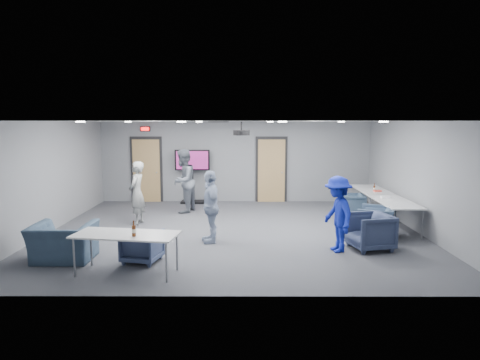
{
  "coord_description": "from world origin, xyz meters",
  "views": [
    {
      "loc": [
        0.19,
        -10.32,
        2.69
      ],
      "look_at": [
        0.15,
        0.56,
        1.2
      ],
      "focal_mm": 32.0,
      "sensor_mm": 36.0,
      "label": 1
    }
  ],
  "objects_px": {
    "chair_front_a": "(142,246)",
    "bottle_front": "(134,231)",
    "chair_front_b": "(63,242)",
    "table_right_b": "(395,203)",
    "person_c": "(211,207)",
    "projector": "(241,133)",
    "person_a": "(137,193)",
    "table_right_a": "(372,191)",
    "person_b": "(183,181)",
    "table_front_left": "(126,236)",
    "chair_right_a": "(352,205)",
    "person_d": "(338,214)",
    "bottle_right": "(374,188)",
    "chair_right_c": "(369,232)",
    "tv_stand": "(192,173)",
    "chair_right_b": "(376,222)"
  },
  "relations": [
    {
      "from": "person_a",
      "to": "tv_stand",
      "type": "distance_m",
      "value": 3.22
    },
    {
      "from": "chair_right_a",
      "to": "chair_right_b",
      "type": "distance_m",
      "value": 2.26
    },
    {
      "from": "table_right_a",
      "to": "chair_right_a",
      "type": "bearing_deg",
      "value": 114.9
    },
    {
      "from": "chair_front_b",
      "to": "tv_stand",
      "type": "height_order",
      "value": "tv_stand"
    },
    {
      "from": "person_d",
      "to": "bottle_right",
      "type": "bearing_deg",
      "value": 140.05
    },
    {
      "from": "projector",
      "to": "person_c",
      "type": "bearing_deg",
      "value": -132.3
    },
    {
      "from": "person_a",
      "to": "chair_front_b",
      "type": "xyz_separation_m",
      "value": [
        -0.72,
        -3.01,
        -0.46
      ]
    },
    {
      "from": "person_c",
      "to": "table_front_left",
      "type": "relative_size",
      "value": 0.85
    },
    {
      "from": "chair_right_c",
      "to": "chair_front_b",
      "type": "xyz_separation_m",
      "value": [
        -6.17,
        -0.77,
        -0.02
      ]
    },
    {
      "from": "tv_stand",
      "to": "person_c",
      "type": "bearing_deg",
      "value": -78.75
    },
    {
      "from": "person_a",
      "to": "person_b",
      "type": "height_order",
      "value": "person_b"
    },
    {
      "from": "table_front_left",
      "to": "bottle_front",
      "type": "distance_m",
      "value": 0.29
    },
    {
      "from": "chair_right_c",
      "to": "person_b",
      "type": "bearing_deg",
      "value": -143.08
    },
    {
      "from": "chair_front_a",
      "to": "table_right_b",
      "type": "relative_size",
      "value": 0.35
    },
    {
      "from": "chair_front_a",
      "to": "table_front_left",
      "type": "xyz_separation_m",
      "value": [
        -0.13,
        -0.65,
        0.37
      ]
    },
    {
      "from": "chair_front_b",
      "to": "person_b",
      "type": "bearing_deg",
      "value": -110.72
    },
    {
      "from": "person_c",
      "to": "projector",
      "type": "bearing_deg",
      "value": 146.25
    },
    {
      "from": "chair_right_c",
      "to": "chair_right_b",
      "type": "bearing_deg",
      "value": 142.29
    },
    {
      "from": "person_c",
      "to": "chair_front_b",
      "type": "height_order",
      "value": "person_c"
    },
    {
      "from": "chair_right_c",
      "to": "chair_front_b",
      "type": "relative_size",
      "value": 0.75
    },
    {
      "from": "chair_right_a",
      "to": "chair_front_b",
      "type": "bearing_deg",
      "value": -54.04
    },
    {
      "from": "person_c",
      "to": "bottle_right",
      "type": "distance_m",
      "value": 5.15
    },
    {
      "from": "chair_right_a",
      "to": "bottle_front",
      "type": "xyz_separation_m",
      "value": [
        -5.01,
        -4.89,
        0.51
      ]
    },
    {
      "from": "person_c",
      "to": "table_right_a",
      "type": "height_order",
      "value": "person_c"
    },
    {
      "from": "table_right_a",
      "to": "table_front_left",
      "type": "xyz_separation_m",
      "value": [
        -5.85,
        -5.02,
        -0.0
      ]
    },
    {
      "from": "chair_right_b",
      "to": "projector",
      "type": "height_order",
      "value": "projector"
    },
    {
      "from": "person_c",
      "to": "table_front_left",
      "type": "bearing_deg",
      "value": -47.31
    },
    {
      "from": "chair_front_a",
      "to": "bottle_front",
      "type": "distance_m",
      "value": 0.98
    },
    {
      "from": "chair_front_b",
      "to": "table_front_left",
      "type": "bearing_deg",
      "value": 153.58
    },
    {
      "from": "person_c",
      "to": "table_right_a",
      "type": "bearing_deg",
      "value": 109.74
    },
    {
      "from": "chair_front_b",
      "to": "chair_right_c",
      "type": "bearing_deg",
      "value": -172.55
    },
    {
      "from": "table_front_left",
      "to": "bottle_right",
      "type": "relative_size",
      "value": 8.26
    },
    {
      "from": "chair_right_a",
      "to": "bottle_right",
      "type": "xyz_separation_m",
      "value": [
        0.6,
        -0.09,
        0.49
      ]
    },
    {
      "from": "chair_right_a",
      "to": "table_front_left",
      "type": "xyz_separation_m",
      "value": [
        -5.2,
        -4.72,
        0.36
      ]
    },
    {
      "from": "chair_right_a",
      "to": "projector",
      "type": "xyz_separation_m",
      "value": [
        -3.16,
        -0.78,
        2.08
      ]
    },
    {
      "from": "tv_stand",
      "to": "person_d",
      "type": "bearing_deg",
      "value": -56.18
    },
    {
      "from": "chair_right_a",
      "to": "tv_stand",
      "type": "relative_size",
      "value": 0.4
    },
    {
      "from": "chair_right_b",
      "to": "chair_front_a",
      "type": "xyz_separation_m",
      "value": [
        -5.07,
        -1.81,
        -0.05
      ]
    },
    {
      "from": "chair_right_a",
      "to": "table_right_a",
      "type": "bearing_deg",
      "value": 119.68
    },
    {
      "from": "person_a",
      "to": "person_c",
      "type": "bearing_deg",
      "value": 57.41
    },
    {
      "from": "person_b",
      "to": "chair_front_b",
      "type": "height_order",
      "value": "person_b"
    },
    {
      "from": "chair_front_b",
      "to": "table_right_b",
      "type": "distance_m",
      "value": 7.66
    },
    {
      "from": "chair_right_a",
      "to": "table_right_a",
      "type": "xyz_separation_m",
      "value": [
        0.65,
        0.3,
        0.37
      ]
    },
    {
      "from": "person_b",
      "to": "chair_right_b",
      "type": "distance_m",
      "value": 5.64
    },
    {
      "from": "chair_right_c",
      "to": "projector",
      "type": "xyz_separation_m",
      "value": [
        -2.71,
        2.45,
        2.02
      ]
    },
    {
      "from": "table_front_left",
      "to": "table_right_a",
      "type": "bearing_deg",
      "value": 49.18
    },
    {
      "from": "chair_front_a",
      "to": "bottle_right",
      "type": "relative_size",
      "value": 2.95
    },
    {
      "from": "chair_right_c",
      "to": "chair_front_b",
      "type": "distance_m",
      "value": 6.22
    },
    {
      "from": "chair_front_a",
      "to": "person_c",
      "type": "bearing_deg",
      "value": -118.65
    },
    {
      "from": "person_a",
      "to": "table_right_a",
      "type": "bearing_deg",
      "value": 107.98
    }
  ]
}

